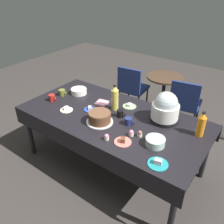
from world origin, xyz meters
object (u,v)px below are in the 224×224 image
at_px(soda_bottle_ginger_ale, 115,98).
at_px(coffee_mug_olive, 62,93).
at_px(soda_bottle_orange_juice, 201,125).
at_px(dessert_plate_teal, 158,163).
at_px(dessert_plate_sage, 130,106).
at_px(coffee_mug_navy, 128,121).
at_px(dessert_plate_coral, 123,141).
at_px(cupcake_cocoa, 106,137).
at_px(maroon_chair_right, 185,102).
at_px(slow_cooker, 165,108).
at_px(round_cafe_table, 164,89).
at_px(potluck_table, 112,120).
at_px(coffee_mug_black, 120,113).
at_px(frosted_layer_cake, 100,118).
at_px(ceramic_snack_bowl, 79,91).
at_px(cupcake_lemon, 131,133).
at_px(coffee_mug_red, 52,98).
at_px(dessert_plate_cobalt, 90,109).
at_px(dessert_plate_cream, 66,109).
at_px(cupcake_mint, 140,134).
at_px(glass_salad_bowl, 155,142).
at_px(maroon_chair_left, 132,86).

xyz_separation_m(soda_bottle_ginger_ale, coffee_mug_olive, (-0.79, -0.12, -0.11)).
relative_size(soda_bottle_orange_juice, coffee_mug_olive, 2.21).
bearing_deg(soda_bottle_orange_juice, dessert_plate_teal, -102.93).
xyz_separation_m(dessert_plate_sage, coffee_mug_navy, (0.20, -0.34, 0.03)).
distance_m(dessert_plate_coral, cupcake_cocoa, 0.17).
bearing_deg(maroon_chair_right, soda_bottle_ginger_ale, -111.88).
distance_m(dessert_plate_teal, maroon_chair_right, 1.80).
xyz_separation_m(slow_cooker, round_cafe_table, (-0.58, 1.29, -0.41)).
height_order(potluck_table, coffee_mug_black, coffee_mug_black).
distance_m(frosted_layer_cake, dessert_plate_sage, 0.51).
bearing_deg(ceramic_snack_bowl, cupcake_lemon, -19.86).
distance_m(slow_cooker, coffee_mug_olive, 1.41).
height_order(dessert_plate_teal, coffee_mug_red, coffee_mug_red).
xyz_separation_m(dessert_plate_cobalt, coffee_mug_navy, (0.55, 0.01, 0.03)).
bearing_deg(coffee_mug_black, slow_cooker, 26.44).
bearing_deg(coffee_mug_navy, dessert_plate_teal, -34.45).
bearing_deg(dessert_plate_teal, coffee_mug_navy, 145.55).
relative_size(coffee_mug_navy, round_cafe_table, 0.17).
xyz_separation_m(dessert_plate_cream, coffee_mug_red, (-0.33, 0.07, 0.03)).
distance_m(dessert_plate_coral, cupcake_mint, 0.20).
bearing_deg(coffee_mug_olive, round_cafe_table, 62.05).
relative_size(dessert_plate_teal, soda_bottle_orange_juice, 0.65).
bearing_deg(dessert_plate_cobalt, glass_salad_bowl, -8.30).
bearing_deg(cupcake_mint, maroon_chair_left, 124.20).
distance_m(potluck_table, dessert_plate_cobalt, 0.31).
height_order(soda_bottle_orange_juice, soda_bottle_ginger_ale, soda_bottle_ginger_ale).
distance_m(slow_cooker, dessert_plate_teal, 0.74).
height_order(slow_cooker, cupcake_lemon, slow_cooker).
height_order(cupcake_mint, soda_bottle_ginger_ale, soda_bottle_ginger_ale).
height_order(cupcake_mint, cupcake_cocoa, same).
xyz_separation_m(soda_bottle_ginger_ale, maroon_chair_right, (0.47, 1.18, -0.41)).
relative_size(cupcake_mint, maroon_chair_right, 0.08).
bearing_deg(dessert_plate_teal, dessert_plate_sage, 136.30).
distance_m(cupcake_cocoa, soda_bottle_ginger_ale, 0.63).
height_order(coffee_mug_red, maroon_chair_right, maroon_chair_right).
relative_size(soda_bottle_ginger_ale, coffee_mug_red, 2.76).
relative_size(ceramic_snack_bowl, dessert_plate_teal, 1.18).
relative_size(dessert_plate_cobalt, dessert_plate_coral, 0.85).
bearing_deg(maroon_chair_left, dessert_plate_cream, -89.14).
bearing_deg(slow_cooker, cupcake_lemon, -107.40).
bearing_deg(potluck_table, dessert_plate_coral, -41.72).
xyz_separation_m(dessert_plate_sage, maroon_chair_left, (-0.59, 1.02, -0.27)).
bearing_deg(dessert_plate_sage, dessert_plate_coral, -62.68).
relative_size(glass_salad_bowl, cupcake_mint, 2.83).
xyz_separation_m(slow_cooker, coffee_mug_olive, (-1.39, -0.23, -0.12)).
height_order(cupcake_cocoa, coffee_mug_black, coffee_mug_black).
bearing_deg(maroon_chair_left, frosted_layer_cake, -71.25).
height_order(ceramic_snack_bowl, dessert_plate_cream, ceramic_snack_bowl).
xyz_separation_m(slow_cooker, cupcake_lemon, (-0.14, -0.46, -0.13)).
distance_m(ceramic_snack_bowl, soda_bottle_ginger_ale, 0.66).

